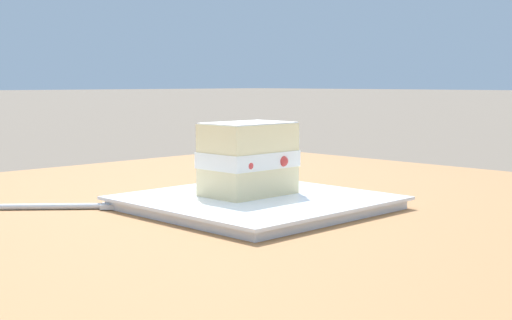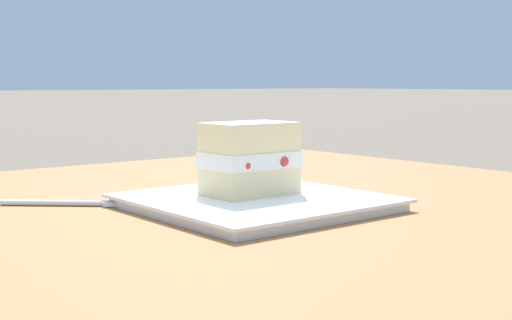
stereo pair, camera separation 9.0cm
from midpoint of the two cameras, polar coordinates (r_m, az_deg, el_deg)
The scene contains 4 objects.
patio_table at distance 0.97m, azimuth -6.75°, elevation -9.23°, with size 1.25×1.04×0.74m.
dessert_plate at distance 0.91m, azimuth -2.84°, elevation -3.48°, with size 0.29×0.29×0.02m.
cake_slice at distance 0.92m, azimuth -3.44°, elevation 0.09°, with size 0.12×0.09×0.10m.
dessert_fork at distance 0.95m, azimuth -17.66°, elevation -3.62°, with size 0.14×0.13×0.01m.
Camera 1 is at (0.61, 0.71, 0.90)m, focal length 49.38 mm.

